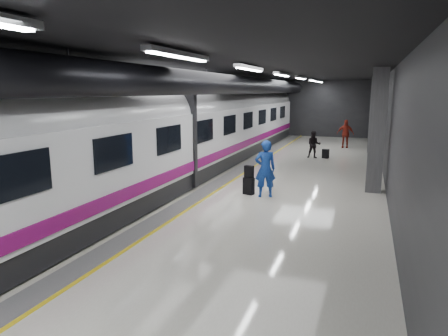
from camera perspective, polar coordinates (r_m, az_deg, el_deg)
The scene contains 9 objects.
ground at distance 14.57m, azimuth 2.32°, elevation -3.68°, with size 40.00×40.00×0.00m, color silver.
platform_hall at distance 15.10m, azimuth 2.48°, elevation 10.40°, with size 10.02×40.02×4.51m.
train at distance 15.47m, azimuth -9.21°, elevation 4.84°, with size 3.05×38.00×4.05m.
traveler_main at distance 14.00m, azimuth 5.91°, elevation -0.12°, with size 0.73×0.48×2.01m, color #1751B2.
suitcase_main at distance 14.44m, azimuth 3.55°, elevation -2.58°, with size 0.38×0.24×0.61m, color black.
shoulder_bag at distance 14.36m, azimuth 3.59°, elevation -0.52°, with size 0.33×0.17×0.43m, color black.
traveler_far_a at distance 22.69m, azimuth 12.72°, elevation 3.28°, with size 0.74×0.58×1.52m, color black.
traveler_far_b at distance 27.47m, azimuth 16.94°, elevation 4.71°, with size 1.08×0.45×1.84m, color maroon.
suitcase_far at distance 22.90m, azimuth 14.31°, elevation 2.00°, with size 0.35×0.22×0.51m, color black.
Camera 1 is at (4.22, -13.45, 3.68)m, focal length 32.00 mm.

